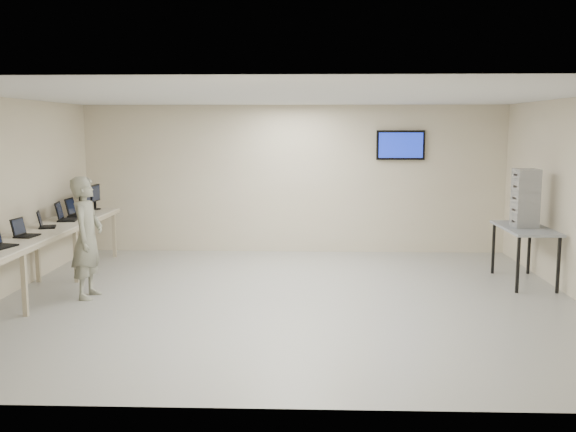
{
  "coord_description": "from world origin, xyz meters",
  "views": [
    {
      "loc": [
        0.3,
        -8.68,
        2.39
      ],
      "look_at": [
        0.0,
        0.2,
        1.15
      ],
      "focal_mm": 40.0,
      "sensor_mm": 36.0,
      "label": 1
    }
  ],
  "objects": [
    {
      "name": "room",
      "position": [
        0.03,
        0.06,
        1.41
      ],
      "size": [
        8.01,
        7.01,
        2.81
      ],
      "color": "#B8B6AA",
      "rests_on": "ground"
    },
    {
      "name": "workbench",
      "position": [
        -3.59,
        0.0,
        0.83
      ],
      "size": [
        0.76,
        6.0,
        0.9
      ],
      "color": "beige",
      "rests_on": "ground"
    },
    {
      "name": "laptop_2",
      "position": [
        -3.61,
        -0.17,
        0.97
      ],
      "size": [
        0.3,
        0.35,
        0.26
      ],
      "rotation": [
        0.0,
        0.0,
        -0.1
      ],
      "color": "black",
      "rests_on": "workbench"
    },
    {
      "name": "laptop_3",
      "position": [
        -3.65,
        0.63,
        0.96
      ],
      "size": [
        0.35,
        0.37,
        0.25
      ],
      "rotation": [
        0.0,
        0.0,
        0.32
      ],
      "color": "black",
      "rests_on": "workbench"
    },
    {
      "name": "laptop_4",
      "position": [
        -3.63,
        1.35,
        0.98
      ],
      "size": [
        0.38,
        0.43,
        0.3
      ],
      "rotation": [
        0.0,
        0.0,
        0.18
      ],
      "color": "black",
      "rests_on": "workbench"
    },
    {
      "name": "laptop_5",
      "position": [
        -3.64,
        1.87,
        0.98
      ],
      "size": [
        0.32,
        0.39,
        0.3
      ],
      "rotation": [
        0.0,
        0.0,
        0.01
      ],
      "color": "black",
      "rests_on": "workbench"
    },
    {
      "name": "monitor_near",
      "position": [
        -3.6,
        2.23,
        1.16
      ],
      "size": [
        0.19,
        0.44,
        0.43
      ],
      "color": "black",
      "rests_on": "workbench"
    },
    {
      "name": "monitor_far",
      "position": [
        -3.6,
        2.75,
        1.17
      ],
      "size": [
        0.2,
        0.45,
        0.45
      ],
      "color": "black",
      "rests_on": "workbench"
    },
    {
      "name": "soldier",
      "position": [
        -2.8,
        0.04,
        0.86
      ],
      "size": [
        0.42,
        0.63,
        1.71
      ],
      "primitive_type": "imported",
      "rotation": [
        0.0,
        0.0,
        1.55
      ],
      "color": "slate",
      "rests_on": "ground"
    },
    {
      "name": "side_table",
      "position": [
        3.6,
        1.1,
        0.8
      ],
      "size": [
        0.68,
        1.45,
        0.87
      ],
      "color": "gray",
      "rests_on": "ground"
    },
    {
      "name": "storage_bins",
      "position": [
        3.58,
        1.1,
        1.32
      ],
      "size": [
        0.34,
        0.37,
        0.89
      ],
      "color": "#9B9C9E",
      "rests_on": "side_table"
    }
  ]
}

